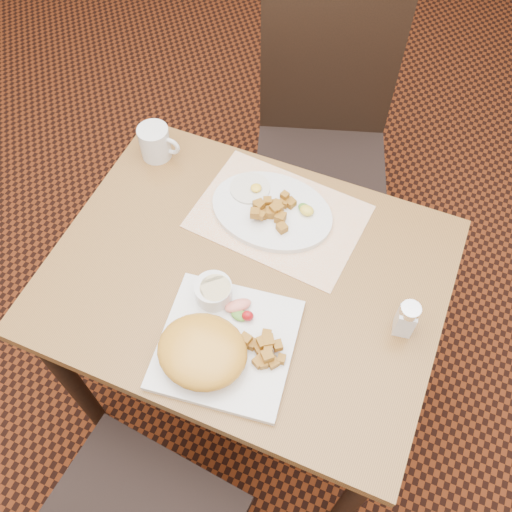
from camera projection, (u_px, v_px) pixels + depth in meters
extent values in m
plane|color=black|center=(249.00, 385.00, 1.95)|extent=(8.00, 8.00, 0.00)
cube|color=brown|center=(246.00, 277.00, 1.33)|extent=(0.90, 0.70, 0.03)
cylinder|color=black|center=(73.00, 383.00, 1.58)|extent=(0.05, 0.05, 0.71)
cylinder|color=black|center=(349.00, 503.00, 1.41)|extent=(0.05, 0.05, 0.71)
cylinder|color=black|center=(172.00, 222.00, 1.88)|extent=(0.05, 0.05, 0.71)
cylinder|color=black|center=(410.00, 305.00, 1.71)|extent=(0.05, 0.05, 0.71)
cylinder|color=black|center=(128.00, 455.00, 1.62)|extent=(0.04, 0.04, 0.42)
cube|color=black|center=(320.00, 175.00, 1.87)|extent=(0.53, 0.53, 0.05)
cylinder|color=black|center=(362.00, 182.00, 2.16)|extent=(0.04, 0.04, 0.42)
cylinder|color=black|center=(364.00, 263.00, 1.96)|extent=(0.04, 0.04, 0.42)
cylinder|color=black|center=(267.00, 177.00, 2.17)|extent=(0.04, 0.04, 0.42)
cylinder|color=black|center=(260.00, 256.00, 1.98)|extent=(0.04, 0.04, 0.42)
cube|color=black|center=(329.00, 67.00, 1.75)|extent=(0.41, 0.17, 0.50)
cube|color=white|center=(279.00, 217.00, 1.40)|extent=(0.42, 0.32, 0.00)
cube|color=silver|center=(227.00, 344.00, 1.21)|extent=(0.31, 0.31, 0.02)
ellipsoid|color=gold|center=(202.00, 351.00, 1.16)|extent=(0.19, 0.17, 0.07)
ellipsoid|color=gold|center=(210.00, 368.00, 1.16)|extent=(0.08, 0.07, 0.03)
ellipsoid|color=gold|center=(184.00, 333.00, 1.20)|extent=(0.08, 0.07, 0.03)
cylinder|color=silver|center=(213.00, 291.00, 1.25)|extent=(0.08, 0.08, 0.05)
cylinder|color=beige|center=(215.00, 288.00, 1.23)|extent=(0.07, 0.07, 0.01)
ellipsoid|color=#387223|center=(239.00, 315.00, 1.23)|extent=(0.05, 0.04, 0.01)
ellipsoid|color=red|center=(248.00, 316.00, 1.22)|extent=(0.03, 0.03, 0.03)
ellipsoid|color=#F28C72|center=(238.00, 306.00, 1.24)|extent=(0.06, 0.06, 0.02)
cylinder|color=white|center=(250.00, 188.00, 1.42)|extent=(0.10, 0.10, 0.01)
ellipsoid|color=yellow|center=(256.00, 188.00, 1.41)|extent=(0.03, 0.03, 0.01)
ellipsoid|color=#387223|center=(305.00, 209.00, 1.38)|extent=(0.05, 0.04, 0.01)
ellipsoid|color=yellow|center=(307.00, 210.00, 1.38)|extent=(0.04, 0.04, 0.02)
cube|color=white|center=(405.00, 321.00, 1.21)|extent=(0.04, 0.04, 0.08)
cylinder|color=silver|center=(410.00, 310.00, 1.16)|extent=(0.05, 0.05, 0.02)
cylinder|color=silver|center=(155.00, 142.00, 1.47)|extent=(0.08, 0.08, 0.09)
torus|color=silver|center=(170.00, 146.00, 1.46)|extent=(0.05, 0.01, 0.05)
cube|color=#AF721C|center=(263.00, 364.00, 1.17)|extent=(0.02, 0.02, 0.02)
cube|color=#AF721C|center=(278.00, 345.00, 1.17)|extent=(0.03, 0.03, 0.02)
cube|color=#AF721C|center=(268.00, 341.00, 1.18)|extent=(0.03, 0.03, 0.02)
cube|color=#AF721C|center=(273.00, 363.00, 1.17)|extent=(0.03, 0.03, 0.02)
cube|color=#AF721C|center=(267.00, 356.00, 1.16)|extent=(0.03, 0.03, 0.02)
cube|color=#AF721C|center=(281.00, 359.00, 1.18)|extent=(0.02, 0.02, 0.02)
cube|color=#AF721C|center=(266.00, 344.00, 1.17)|extent=(0.02, 0.02, 0.02)
cube|color=#AF721C|center=(265.00, 348.00, 1.19)|extent=(0.02, 0.03, 0.02)
cube|color=#AF721C|center=(262.00, 358.00, 1.18)|extent=(0.02, 0.02, 0.01)
cube|color=#AF721C|center=(268.00, 348.00, 1.17)|extent=(0.02, 0.02, 0.02)
cube|color=#AF721C|center=(246.00, 339.00, 1.18)|extent=(0.03, 0.02, 0.02)
cube|color=#AF721C|center=(267.00, 335.00, 1.21)|extent=(0.02, 0.02, 0.02)
cube|color=#AF721C|center=(259.00, 362.00, 1.17)|extent=(0.03, 0.03, 0.02)
cube|color=#AF721C|center=(263.00, 342.00, 1.18)|extent=(0.03, 0.03, 0.02)
cube|color=#AF721C|center=(262.00, 352.00, 1.18)|extent=(0.02, 0.02, 0.02)
cube|color=#AF721C|center=(259.00, 347.00, 1.19)|extent=(0.03, 0.03, 0.02)
cube|color=#AF721C|center=(260.00, 343.00, 1.20)|extent=(0.03, 0.03, 0.02)
cube|color=#AF721C|center=(251.00, 343.00, 1.19)|extent=(0.02, 0.02, 0.02)
cube|color=#AF721C|center=(277.00, 206.00, 1.38)|extent=(0.02, 0.02, 0.02)
cube|color=#AF721C|center=(280.00, 218.00, 1.36)|extent=(0.02, 0.02, 0.02)
cube|color=#AF721C|center=(291.00, 203.00, 1.39)|extent=(0.03, 0.03, 0.02)
cube|color=#AF721C|center=(278.00, 208.00, 1.36)|extent=(0.03, 0.03, 0.02)
cube|color=#AF721C|center=(268.00, 212.00, 1.37)|extent=(0.02, 0.02, 0.02)
cube|color=#AF721C|center=(258.00, 205.00, 1.38)|extent=(0.03, 0.03, 0.02)
cube|color=#AF721C|center=(271.00, 213.00, 1.37)|extent=(0.03, 0.03, 0.02)
cube|color=#AF721C|center=(285.00, 195.00, 1.38)|extent=(0.02, 0.02, 0.02)
cube|color=#AF721C|center=(284.00, 203.00, 1.39)|extent=(0.02, 0.02, 0.02)
cube|color=#AF721C|center=(275.00, 209.00, 1.36)|extent=(0.03, 0.03, 0.02)
cube|color=#AF721C|center=(290.00, 203.00, 1.39)|extent=(0.03, 0.02, 0.02)
cube|color=#AF721C|center=(273.00, 204.00, 1.39)|extent=(0.03, 0.03, 0.02)
cube|color=#AF721C|center=(268.00, 201.00, 1.37)|extent=(0.03, 0.03, 0.02)
cube|color=#AF721C|center=(259.00, 206.00, 1.36)|extent=(0.03, 0.03, 0.02)
cube|color=#AF721C|center=(255.00, 213.00, 1.35)|extent=(0.03, 0.03, 0.02)
cube|color=#AF721C|center=(261.00, 215.00, 1.35)|extent=(0.02, 0.02, 0.02)
cube|color=#AF721C|center=(282.00, 228.00, 1.35)|extent=(0.03, 0.03, 0.02)
cube|color=#AF721C|center=(262.00, 214.00, 1.37)|extent=(0.03, 0.03, 0.02)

